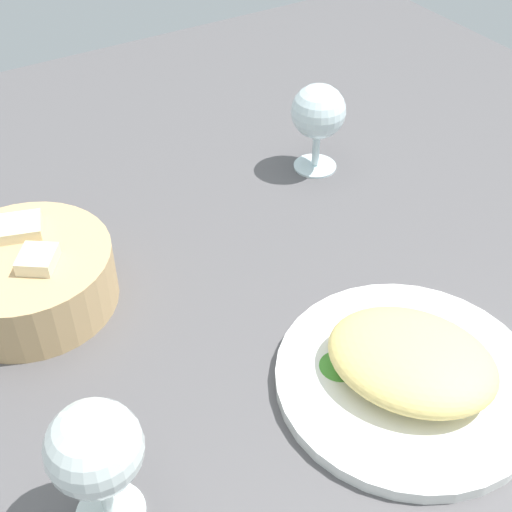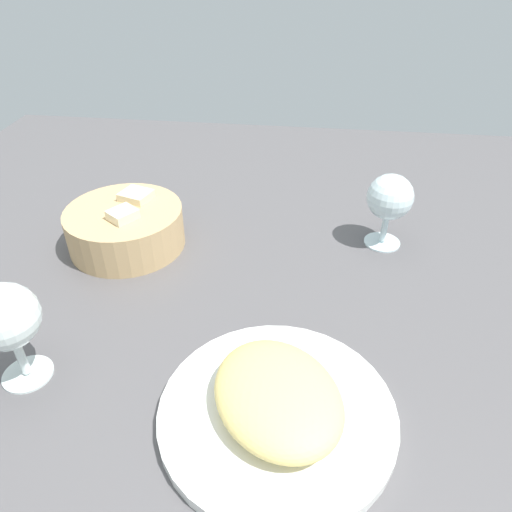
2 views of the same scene
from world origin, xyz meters
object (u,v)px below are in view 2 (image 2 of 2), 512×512
plate (277,413)px  wine_glass_near (390,200)px  bread_basket (126,227)px  wine_glass_far (6,320)px

plate → wine_glass_near: wine_glass_near is taller
plate → bread_basket: bread_basket is taller
wine_glass_near → wine_glass_far: 54.40cm
wine_glass_far → wine_glass_near: bearing=-52.5°
plate → wine_glass_far: 30.34cm
wine_glass_near → wine_glass_far: (-33.12, 43.15, 0.70)cm
bread_basket → plate: bearing=-138.1°
wine_glass_near → bread_basket: bearing=97.7°
plate → wine_glass_far: size_ratio=1.96×
plate → wine_glass_far: wine_glass_far is taller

